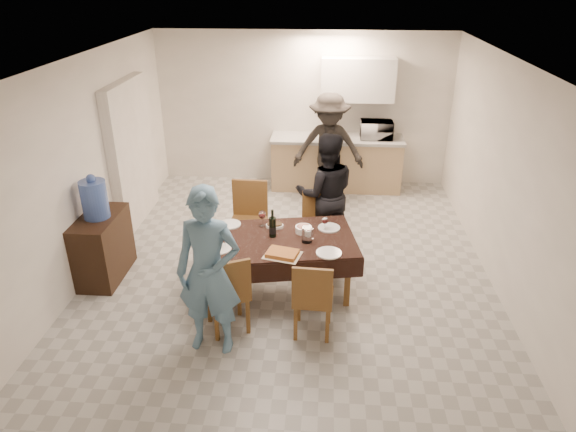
% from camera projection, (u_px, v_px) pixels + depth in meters
% --- Properties ---
extents(floor, '(5.00, 6.00, 0.02)m').
position_uv_depth(floor, '(290.00, 264.00, 6.71)').
color(floor, '#ACADA8').
rests_on(floor, ground).
extents(ceiling, '(5.00, 6.00, 0.02)m').
position_uv_depth(ceiling, '(291.00, 60.00, 5.57)').
color(ceiling, white).
rests_on(ceiling, wall_back).
extents(wall_back, '(5.00, 0.02, 2.60)m').
position_uv_depth(wall_back, '(303.00, 109.00, 8.83)').
color(wall_back, beige).
rests_on(wall_back, floor).
extents(wall_front, '(5.00, 0.02, 2.60)m').
position_uv_depth(wall_front, '(259.00, 331.00, 3.45)').
color(wall_front, beige).
rests_on(wall_front, floor).
extents(wall_left, '(0.02, 6.00, 2.60)m').
position_uv_depth(wall_left, '(88.00, 166.00, 6.31)').
color(wall_left, beige).
rests_on(wall_left, floor).
extents(wall_right, '(0.02, 6.00, 2.60)m').
position_uv_depth(wall_right, '(505.00, 177.00, 5.97)').
color(wall_right, beige).
rests_on(wall_right, floor).
extents(stub_partition, '(0.15, 1.40, 2.10)m').
position_uv_depth(stub_partition, '(132.00, 154.00, 7.49)').
color(stub_partition, silver).
rests_on(stub_partition, floor).
extents(kitchen_base_cabinet, '(2.20, 0.60, 0.86)m').
position_uv_depth(kitchen_base_cabinet, '(336.00, 164.00, 8.89)').
color(kitchen_base_cabinet, tan).
rests_on(kitchen_base_cabinet, floor).
extents(kitchen_worktop, '(2.24, 0.64, 0.05)m').
position_uv_depth(kitchen_worktop, '(337.00, 139.00, 8.69)').
color(kitchen_worktop, '#9D9D99').
rests_on(kitchen_worktop, kitchen_base_cabinet).
extents(upper_cabinet, '(1.20, 0.34, 0.70)m').
position_uv_depth(upper_cabinet, '(358.00, 80.00, 8.37)').
color(upper_cabinet, silver).
rests_on(upper_cabinet, wall_back).
extents(dining_table, '(1.95, 1.35, 0.70)m').
position_uv_depth(dining_table, '(277.00, 241.00, 5.90)').
color(dining_table, black).
rests_on(dining_table, floor).
extents(chair_near_left, '(0.55, 0.57, 0.50)m').
position_uv_depth(chair_near_left, '(225.00, 288.00, 5.23)').
color(chair_near_left, brown).
rests_on(chair_near_left, floor).
extents(chair_near_right, '(0.42, 0.42, 0.48)m').
position_uv_depth(chair_near_right, '(313.00, 293.00, 5.18)').
color(chair_near_right, brown).
rests_on(chair_near_right, floor).
extents(chair_far_left, '(0.48, 0.48, 0.55)m').
position_uv_depth(chair_far_left, '(246.00, 218.00, 6.54)').
color(chair_far_left, brown).
rests_on(chair_far_left, floor).
extents(chair_far_right, '(0.42, 0.42, 0.49)m').
position_uv_depth(chair_far_right, '(317.00, 225.00, 6.51)').
color(chair_far_right, brown).
rests_on(chair_far_right, floor).
extents(console, '(0.44, 0.89, 0.82)m').
position_uv_depth(console, '(103.00, 247.00, 6.30)').
color(console, black).
rests_on(console, floor).
extents(water_jug, '(0.31, 0.31, 0.46)m').
position_uv_depth(water_jug, '(94.00, 199.00, 6.02)').
color(water_jug, '#496CC6').
rests_on(water_jug, console).
extents(wine_bottle, '(0.08, 0.08, 0.34)m').
position_uv_depth(wine_bottle, '(273.00, 223.00, 5.86)').
color(wine_bottle, black).
rests_on(wine_bottle, dining_table).
extents(water_pitcher, '(0.12, 0.12, 0.18)m').
position_uv_depth(water_pitcher, '(307.00, 235.00, 5.78)').
color(water_pitcher, white).
rests_on(water_pitcher, dining_table).
extents(savoury_tart, '(0.44, 0.37, 0.05)m').
position_uv_depth(savoury_tart, '(282.00, 254.00, 5.53)').
color(savoury_tart, '#C97E3B').
rests_on(savoury_tart, dining_table).
extents(salad_bowl, '(0.19, 0.19, 0.07)m').
position_uv_depth(salad_bowl, '(303.00, 229.00, 6.01)').
color(salad_bowl, white).
rests_on(salad_bowl, dining_table).
extents(mushroom_dish, '(0.19, 0.19, 0.03)m').
position_uv_depth(mushroom_dish, '(275.00, 226.00, 6.13)').
color(mushroom_dish, white).
rests_on(mushroom_dish, dining_table).
extents(wine_glass_a, '(0.09, 0.09, 0.21)m').
position_uv_depth(wine_glass_a, '(225.00, 239.00, 5.65)').
color(wine_glass_a, white).
rests_on(wine_glass_a, dining_table).
extents(wine_glass_b, '(0.08, 0.08, 0.17)m').
position_uv_depth(wine_glass_b, '(325.00, 224.00, 6.04)').
color(wine_glass_b, white).
rests_on(wine_glass_b, dining_table).
extents(wine_glass_c, '(0.09, 0.09, 0.21)m').
position_uv_depth(wine_glass_c, '(262.00, 218.00, 6.12)').
color(wine_glass_c, white).
rests_on(wine_glass_c, dining_table).
extents(plate_near_left, '(0.26, 0.26, 0.01)m').
position_uv_depth(plate_near_left, '(220.00, 249.00, 5.66)').
color(plate_near_left, white).
rests_on(plate_near_left, dining_table).
extents(plate_near_right, '(0.28, 0.28, 0.02)m').
position_uv_depth(plate_near_right, '(329.00, 253.00, 5.57)').
color(plate_near_right, white).
rests_on(plate_near_right, dining_table).
extents(plate_far_left, '(0.27, 0.27, 0.02)m').
position_uv_depth(plate_far_left, '(230.00, 224.00, 6.19)').
color(plate_far_left, white).
rests_on(plate_far_left, dining_table).
extents(plate_far_right, '(0.26, 0.26, 0.02)m').
position_uv_depth(plate_far_right, '(329.00, 228.00, 6.11)').
color(plate_far_right, white).
rests_on(plate_far_right, dining_table).
extents(microwave, '(0.54, 0.36, 0.30)m').
position_uv_depth(microwave, '(376.00, 130.00, 8.57)').
color(microwave, silver).
rests_on(microwave, kitchen_worktop).
extents(person_near, '(0.66, 0.46, 1.75)m').
position_uv_depth(person_near, '(209.00, 273.00, 4.91)').
color(person_near, '#56809F').
rests_on(person_near, floor).
extents(person_far, '(0.87, 0.72, 1.65)m').
position_uv_depth(person_far, '(326.00, 194.00, 6.74)').
color(person_far, black).
rests_on(person_far, floor).
extents(person_kitchen, '(1.14, 0.65, 1.76)m').
position_uv_depth(person_kitchen, '(329.00, 147.00, 8.30)').
color(person_kitchen, black).
rests_on(person_kitchen, floor).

